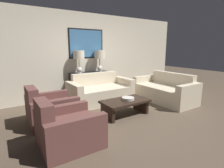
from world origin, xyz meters
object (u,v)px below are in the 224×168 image
object	(u,v)px
table_lamp_left	(79,57)
armchair_near_camera	(68,129)
armchair_near_back_wall	(51,110)
couch_by_side	(165,91)
coffee_table	(125,104)
decorative_bowl	(128,99)
table_lamp_right	(100,56)
couch_by_back_wall	(100,92)
console_table	(90,85)

from	to	relation	value
table_lamp_left	armchair_near_camera	bearing A→B (deg)	-117.17
armchair_near_back_wall	couch_by_side	bearing A→B (deg)	-4.54
table_lamp_left	coffee_table	world-z (taller)	table_lamp_left
coffee_table	decorative_bowl	distance (m)	0.15
table_lamp_left	armchair_near_camera	distance (m)	2.92
table_lamp_right	coffee_table	xyz separation A→B (m)	(-0.39, -1.89, -1.03)
couch_by_back_wall	console_table	bearing A→B (deg)	90.00
couch_by_back_wall	armchair_near_camera	size ratio (longest dim) A/B	1.94
table_lamp_right	decorative_bowl	world-z (taller)	table_lamp_right
table_lamp_left	armchair_near_back_wall	world-z (taller)	table_lamp_left
couch_by_back_wall	decorative_bowl	distance (m)	1.25
console_table	table_lamp_left	bearing A→B (deg)	-180.00
coffee_table	couch_by_side	bearing A→B (deg)	9.18
armchair_near_back_wall	console_table	bearing A→B (deg)	40.16
table_lamp_right	armchair_near_camera	bearing A→B (deg)	-129.02
table_lamp_left	decorative_bowl	size ratio (longest dim) A/B	2.35
table_lamp_left	couch_by_side	xyz separation A→B (m)	(2.04, -1.62, -1.00)
armchair_near_camera	table_lamp_right	bearing A→B (deg)	50.98
table_lamp_left	decorative_bowl	bearing A→B (deg)	-77.93
table_lamp_left	armchair_near_back_wall	xyz separation A→B (m)	(-1.25, -1.36, -1.02)
armchair_near_back_wall	table_lamp_left	bearing A→B (deg)	47.42
couch_by_side	armchair_near_camera	distance (m)	3.39
console_table	couch_by_side	bearing A→B (deg)	-43.95
couch_by_back_wall	armchair_near_camera	world-z (taller)	couch_by_back_wall
couch_by_side	coffee_table	world-z (taller)	couch_by_side
table_lamp_right	couch_by_side	size ratio (longest dim) A/B	0.38
table_lamp_left	armchair_near_camera	size ratio (longest dim) A/B	0.73
coffee_table	decorative_bowl	world-z (taller)	decorative_bowl
coffee_table	armchair_near_camera	size ratio (longest dim) A/B	1.19
console_table	table_lamp_left	xyz separation A→B (m)	(-0.36, -0.00, 0.90)
armchair_near_back_wall	armchair_near_camera	bearing A→B (deg)	-90.00
console_table	table_lamp_left	world-z (taller)	table_lamp_left
couch_by_back_wall	table_lamp_right	bearing A→B (deg)	61.38
table_lamp_left	couch_by_back_wall	world-z (taller)	table_lamp_left
console_table	coffee_table	xyz separation A→B (m)	(-0.03, -1.89, -0.13)
console_table	armchair_near_back_wall	bearing A→B (deg)	-139.84
decorative_bowl	couch_by_side	bearing A→B (deg)	9.96
decorative_bowl	armchair_near_camera	xyz separation A→B (m)	(-1.66, -0.53, -0.12)
decorative_bowl	armchair_near_back_wall	world-z (taller)	armchair_near_back_wall
couch_by_side	armchair_near_camera	bearing A→B (deg)	-166.13
table_lamp_left	armchair_near_camera	world-z (taller)	table_lamp_left
console_table	couch_by_back_wall	xyz separation A→B (m)	(0.00, -0.66, -0.11)
table_lamp_left	couch_by_back_wall	size ratio (longest dim) A/B	0.38
couch_by_back_wall	decorative_bowl	world-z (taller)	couch_by_back_wall
couch_by_back_wall	coffee_table	bearing A→B (deg)	-91.19
console_table	decorative_bowl	bearing A→B (deg)	-88.60
table_lamp_right	couch_by_side	distance (m)	2.32
couch_by_side	decorative_bowl	world-z (taller)	couch_by_side
table_lamp_right	armchair_near_camera	world-z (taller)	table_lamp_right
couch_by_side	armchair_near_back_wall	distance (m)	3.30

